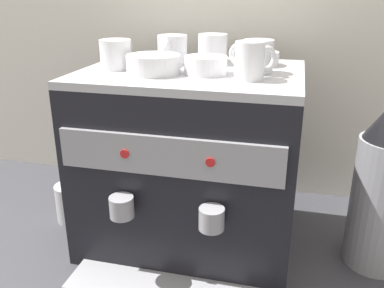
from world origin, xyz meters
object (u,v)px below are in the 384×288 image
(espresso_machine, at_px, (192,159))
(ceramic_bowl_2, at_px, (206,66))
(ceramic_cup_2, at_px, (172,49))
(milk_pitcher, at_px, (72,202))
(ceramic_cup_0, at_px, (115,54))
(ceramic_bowl_0, at_px, (261,59))
(ceramic_cup_3, at_px, (256,56))
(ceramic_bowl_1, at_px, (154,65))
(ceramic_cup_1, at_px, (213,49))
(ceramic_cup_4, at_px, (251,61))

(espresso_machine, bearing_deg, ceramic_bowl_2, -42.19)
(ceramic_cup_2, relative_size, ceramic_bowl_2, 1.18)
(ceramic_cup_2, bearing_deg, ceramic_bowl_2, -45.69)
(ceramic_bowl_2, xyz_separation_m, milk_pitcher, (-0.42, 0.04, -0.44))
(ceramic_cup_0, height_order, ceramic_bowl_2, ceramic_cup_0)
(milk_pitcher, bearing_deg, ceramic_bowl_0, 12.20)
(ceramic_cup_0, relative_size, ceramic_cup_3, 0.95)
(ceramic_bowl_0, bearing_deg, ceramic_cup_3, -91.87)
(ceramic_cup_0, relative_size, milk_pitcher, 0.93)
(ceramic_bowl_0, relative_size, ceramic_bowl_1, 0.72)
(milk_pitcher, bearing_deg, ceramic_cup_1, 15.68)
(ceramic_cup_4, height_order, milk_pitcher, ceramic_cup_4)
(ceramic_bowl_1, distance_m, milk_pitcher, 0.54)
(ceramic_cup_2, distance_m, ceramic_bowl_2, 0.17)
(ceramic_cup_2, bearing_deg, ceramic_cup_0, -136.81)
(ceramic_bowl_0, xyz_separation_m, milk_pitcher, (-0.54, -0.12, -0.44))
(ceramic_bowl_2, bearing_deg, ceramic_cup_3, 23.28)
(ceramic_bowl_0, bearing_deg, milk_pitcher, -167.80)
(ceramic_cup_0, xyz_separation_m, ceramic_cup_4, (0.35, -0.05, 0.01))
(espresso_machine, distance_m, ceramic_bowl_2, 0.27)
(ceramic_cup_3, xyz_separation_m, ceramic_bowl_0, (0.00, 0.10, -0.02))
(ceramic_bowl_1, relative_size, milk_pitcher, 1.11)
(ceramic_cup_0, height_order, ceramic_cup_1, ceramic_cup_1)
(ceramic_cup_1, bearing_deg, ceramic_cup_0, -148.43)
(milk_pitcher, bearing_deg, ceramic_bowl_2, -4.80)
(ceramic_cup_1, bearing_deg, milk_pitcher, -164.32)
(ceramic_cup_1, distance_m, milk_pitcher, 0.63)
(ceramic_cup_1, height_order, ceramic_cup_3, same)
(ceramic_cup_2, relative_size, ceramic_bowl_1, 0.93)
(ceramic_cup_1, distance_m, ceramic_bowl_1, 0.21)
(ceramic_bowl_0, xyz_separation_m, ceramic_bowl_2, (-0.12, -0.15, 0.00))
(ceramic_cup_1, xyz_separation_m, milk_pitcher, (-0.41, -0.11, -0.46))
(ceramic_cup_0, bearing_deg, ceramic_cup_1, 31.57)
(espresso_machine, relative_size, ceramic_cup_1, 4.60)
(ceramic_bowl_0, bearing_deg, ceramic_bowl_2, -127.55)
(ceramic_cup_1, bearing_deg, ceramic_bowl_0, 0.77)
(ceramic_cup_0, height_order, ceramic_bowl_1, ceramic_cup_0)
(ceramic_cup_3, height_order, ceramic_bowl_0, ceramic_cup_3)
(espresso_machine, distance_m, ceramic_cup_0, 0.34)
(espresso_machine, xyz_separation_m, ceramic_bowl_1, (-0.08, -0.06, 0.26))
(ceramic_cup_0, relative_size, ceramic_bowl_2, 1.05)
(espresso_machine, height_order, ceramic_cup_0, ceramic_cup_0)
(ceramic_cup_0, distance_m, ceramic_cup_3, 0.35)
(ceramic_bowl_1, bearing_deg, milk_pitcher, 168.83)
(ceramic_cup_3, bearing_deg, ceramic_cup_1, 141.28)
(ceramic_cup_3, distance_m, ceramic_cup_4, 0.08)
(ceramic_bowl_0, bearing_deg, ceramic_cup_4, -91.78)
(ceramic_cup_3, xyz_separation_m, ceramic_cup_4, (-0.00, -0.08, 0.00))
(espresso_machine, xyz_separation_m, ceramic_cup_3, (0.16, 0.01, 0.28))
(ceramic_cup_1, distance_m, ceramic_bowl_2, 0.15)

